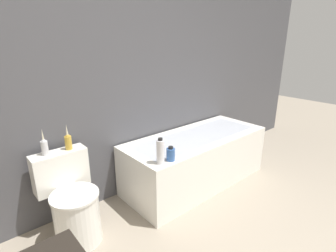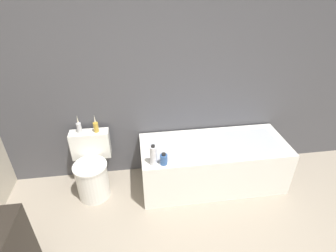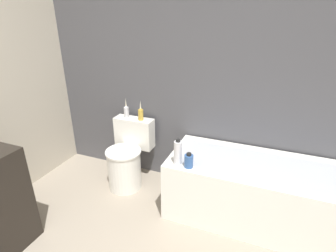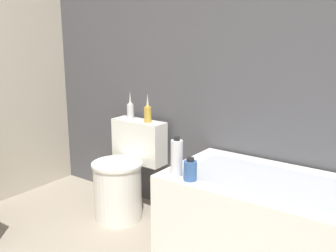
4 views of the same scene
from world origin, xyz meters
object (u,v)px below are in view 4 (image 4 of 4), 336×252
at_px(bathtub, 311,238).
at_px(vase_silver, 148,113).
at_px(shampoo_bottle_tall, 177,158).
at_px(toilet, 124,176).
at_px(shampoo_bottle_short, 190,170).
at_px(vase_gold, 130,110).

distance_m(bathtub, vase_silver, 1.41).
height_order(bathtub, shampoo_bottle_tall, shampoo_bottle_tall).
relative_size(bathtub, vase_silver, 7.73).
distance_m(vase_silver, shampoo_bottle_tall, 0.76).
bearing_deg(vase_silver, toilet, -117.05).
relative_size(bathtub, shampoo_bottle_short, 12.72).
distance_m(bathtub, toilet, 1.39).
xyz_separation_m(bathtub, vase_gold, (-1.48, 0.24, 0.49)).
bearing_deg(bathtub, shampoo_bottle_tall, -160.96).
bearing_deg(bathtub, toilet, 178.14).
bearing_deg(vase_silver, shampoo_bottle_short, -35.03).
distance_m(vase_gold, shampoo_bottle_short, 1.01).
xyz_separation_m(bathtub, shampoo_bottle_tall, (-0.71, -0.25, 0.38)).
bearing_deg(vase_gold, vase_silver, -4.02).
distance_m(toilet, shampoo_bottle_short, 0.89).
height_order(shampoo_bottle_tall, shampoo_bottle_short, shampoo_bottle_tall).
height_order(vase_gold, shampoo_bottle_short, vase_gold).
xyz_separation_m(vase_silver, shampoo_bottle_short, (0.69, -0.48, -0.16)).
relative_size(vase_gold, shampoo_bottle_short, 1.66).
height_order(toilet, shampoo_bottle_tall, shampoo_bottle_tall).
distance_m(toilet, vase_silver, 0.51).
bearing_deg(shampoo_bottle_tall, toilet, 156.78).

